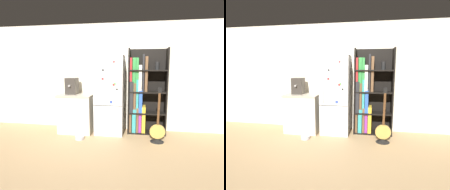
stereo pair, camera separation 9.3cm
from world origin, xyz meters
TOP-DOWN VIEW (x-y plane):
  - ground_plane at (0.00, 0.00)m, footprint 16.00×16.00m
  - wall_back at (0.00, 0.47)m, footprint 8.00×0.05m
  - refrigerator at (-0.00, 0.16)m, footprint 0.65×0.60m
  - bookshelf at (0.74, 0.29)m, footprint 0.88×0.37m
  - kitchen_counter at (-0.80, 0.14)m, footprint 0.80×0.64m
  - espresso_machine at (-0.92, 0.16)m, footprint 0.26×0.33m
  - guitar at (1.08, -0.24)m, footprint 0.32×0.29m
  - pet_bowl at (-0.58, -0.36)m, footprint 0.20×0.20m

SIDE VIEW (x-z plane):
  - ground_plane at x=0.00m, z-range 0.00..0.00m
  - pet_bowl at x=-0.58m, z-range 0.00..0.07m
  - guitar at x=1.08m, z-range -0.41..0.75m
  - kitchen_counter at x=-0.80m, z-range 0.00..0.91m
  - bookshelf at x=0.74m, z-range -0.08..1.90m
  - refrigerator at x=0.00m, z-range 0.00..1.83m
  - espresso_machine at x=-0.92m, z-range 0.91..1.31m
  - wall_back at x=0.00m, z-range 0.00..2.60m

